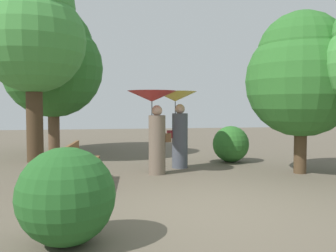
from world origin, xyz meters
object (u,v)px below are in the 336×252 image
park_bench (80,160)px  tree_mid_left (53,61)px  tree_near_left (33,30)px  tree_near_right (302,73)px  person_left (154,116)px  person_right (177,115)px

park_bench → tree_mid_left: 6.37m
tree_near_left → tree_near_right: size_ratio=1.46×
person_left → tree_mid_left: bearing=35.6°
person_left → person_right: 1.00m
tree_mid_left → park_bench: bearing=-77.9°
person_right → tree_near_left: bearing=70.1°
tree_near_left → tree_mid_left: tree_near_left is taller
park_bench → tree_near_right: tree_near_right is taller
tree_near_left → person_left: bearing=-38.5°
tree_near_right → tree_near_left: bearing=155.6°
tree_near_right → person_left: bearing=171.7°
person_right → park_bench: person_right is taller
tree_near_right → tree_mid_left: bearing=140.2°
park_bench → person_left: bearing=-51.6°
person_left → park_bench: 2.08m
tree_near_left → park_bench: bearing=-67.5°
person_left → park_bench: person_left is taller
tree_near_right → park_bench: bearing=-173.6°
person_left → tree_near_right: size_ratio=0.51×
tree_mid_left → tree_near_left: bearing=-95.5°
park_bench → person_right: bearing=-47.0°
park_bench → tree_mid_left: (-1.21, 5.69, 2.59)m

